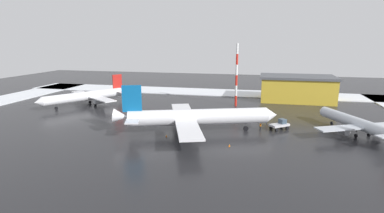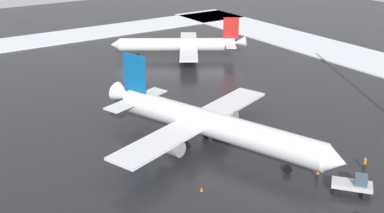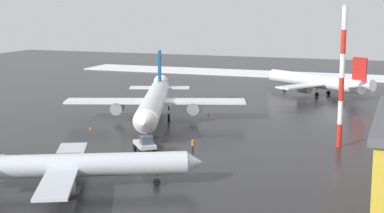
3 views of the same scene
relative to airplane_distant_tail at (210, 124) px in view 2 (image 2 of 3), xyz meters
name	(u,v)px [view 2 (image 2 of 3)]	position (x,y,z in m)	size (l,w,h in m)	color
ground_plane	(206,122)	(7.60, -4.82, -3.70)	(240.00, 240.00, 0.00)	#232326
snow_bank_right	(59,37)	(74.60, -4.82, -3.57)	(14.00, 116.00, 0.27)	white
airplane_distant_tail	(210,124)	(0.00, 0.00, 0.00)	(36.57, 30.86, 11.20)	white
airplane_parked_starboard	(181,45)	(40.77, -21.45, -0.67)	(23.31, 27.13, 9.17)	white
pushback_tug	(354,184)	(-19.17, -6.97, -2.42)	(4.96, 4.61, 2.50)	silver
ground_crew_beside_wing	(365,163)	(-16.23, -12.80, -2.73)	(0.36, 0.36, 1.71)	black
ground_crew_near_tug	(318,173)	(-14.63, -5.83, -2.73)	(0.36, 0.36, 1.71)	black
traffic_cone_near_nose	(162,140)	(5.37, 4.50, -3.43)	(0.36, 0.36, 0.55)	orange
traffic_cone_mid_line	(203,113)	(10.33, -6.30, -3.43)	(0.36, 0.36, 0.55)	orange
traffic_cone_wingtip_side	(201,189)	(-8.70, 7.49, -3.43)	(0.36, 0.36, 0.55)	orange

